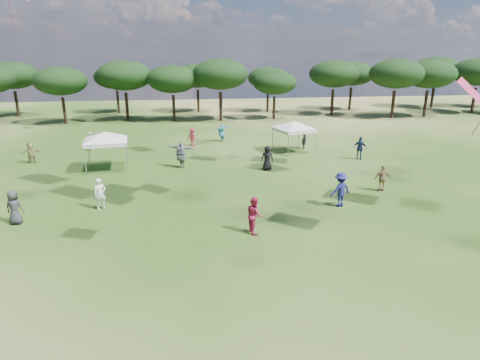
% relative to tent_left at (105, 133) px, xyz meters
% --- Properties ---
extents(tree_line, '(108.78, 17.63, 7.77)m').
position_rel_tent_left_xyz_m(tree_line, '(9.52, 24.71, 2.77)').
color(tree_line, black).
rests_on(tree_line, ground).
extents(tent_left, '(5.85, 5.85, 3.08)m').
position_rel_tent_left_xyz_m(tent_left, '(0.00, 0.00, 0.00)').
color(tent_left, gray).
rests_on(tent_left, ground).
extents(tent_right, '(5.50, 5.50, 2.95)m').
position_rel_tent_left_xyz_m(tent_right, '(14.77, 3.36, -0.13)').
color(tent_right, gray).
rests_on(tent_right, ground).
extents(festival_crowd, '(27.72, 22.04, 1.92)m').
position_rel_tent_left_xyz_m(festival_crowd, '(5.78, -0.99, -1.76)').
color(festival_crowd, '#967252').
rests_on(festival_crowd, ground).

